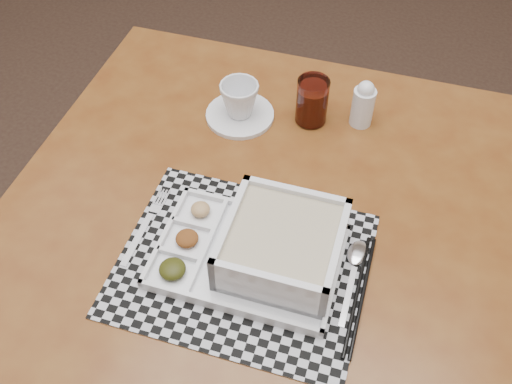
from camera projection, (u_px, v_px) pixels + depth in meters
floor at (62, 321)px, 1.73m from camera, size 5.00×5.00×0.00m
dining_table at (258, 230)px, 1.15m from camera, size 1.07×1.07×0.73m
placemat at (243, 264)px, 1.00m from camera, size 0.47×0.40×0.00m
serving_tray at (272, 249)px, 0.98m from camera, size 0.34×0.26×0.09m
fork at (147, 224)px, 1.06m from camera, size 0.04×0.19×0.00m
spoon at (356, 259)px, 1.01m from camera, size 0.04×0.18×0.01m
chopsticks at (360, 295)px, 0.96m from camera, size 0.05×0.24×0.01m
saucer at (240, 115)px, 1.25m from camera, size 0.15×0.15×0.01m
cup at (239, 99)px, 1.22m from camera, size 0.09×0.09×0.08m
juice_glass at (312, 103)px, 1.21m from camera, size 0.07×0.07×0.11m
creamer_bottle at (363, 104)px, 1.20m from camera, size 0.05×0.05×0.11m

